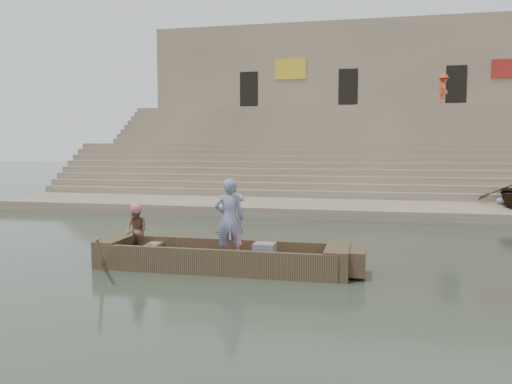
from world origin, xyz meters
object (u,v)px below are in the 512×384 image
(rowing_man, at_px, (136,231))
(television, at_px, (264,252))
(main_rowboat, at_px, (221,264))
(pedestrian, at_px, (444,89))
(standing_man, at_px, (229,219))

(rowing_man, relative_size, television, 2.50)
(main_rowboat, distance_m, rowing_man, 2.11)
(main_rowboat, bearing_deg, pedestrian, 72.49)
(main_rowboat, distance_m, standing_man, 1.02)
(pedestrian, bearing_deg, main_rowboat, 152.22)
(television, bearing_deg, rowing_man, -179.06)
(rowing_man, bearing_deg, television, 22.45)
(television, relative_size, pedestrian, 0.25)
(rowing_man, relative_size, pedestrian, 0.62)
(main_rowboat, xyz_separation_m, television, (0.97, -0.00, 0.31))
(standing_man, bearing_deg, television, 158.35)
(main_rowboat, relative_size, rowing_man, 4.35)
(standing_man, xyz_separation_m, television, (0.80, -0.07, -0.70))
(rowing_man, bearing_deg, pedestrian, 89.71)
(standing_man, distance_m, rowing_man, 2.20)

